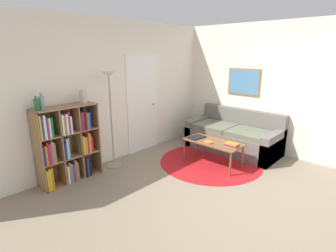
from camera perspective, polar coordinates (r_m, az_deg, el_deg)
ground_plane at (r=4.00m, az=17.72°, el=-15.34°), size 14.00×14.00×0.00m
wall_back at (r=5.20m, az=-8.69°, el=7.52°), size 7.08×0.11×2.60m
wall_right at (r=5.93m, az=15.90°, el=8.25°), size 0.08×5.66×2.60m
rug at (r=5.11m, az=9.22°, el=-7.66°), size 1.92×1.92×0.01m
bookshelf at (r=4.43m, az=-21.33°, el=-3.88°), size 0.96×0.34×1.23m
floor_lamp at (r=4.60m, az=-12.58°, el=7.09°), size 0.29×0.29×1.71m
couch at (r=5.73m, az=14.17°, el=-2.28°), size 0.89×1.89×0.84m
coffee_table at (r=4.87m, az=9.71°, el=-3.85°), size 0.50×1.08×0.45m
laptop at (r=5.01m, az=6.26°, el=-2.45°), size 0.35×0.25×0.02m
bowl at (r=4.73m, az=8.79°, el=-3.56°), size 0.13×0.13×0.04m
book_stack_on_table at (r=4.64m, az=13.74°, el=-4.04°), size 0.16×0.23×0.06m
bottle_left at (r=4.12m, az=-26.70°, el=4.21°), size 0.07×0.07×0.20m
bottle_middle at (r=4.18m, az=-25.79°, el=4.64°), size 0.08×0.08×0.23m
vase_on_shelf at (r=4.42m, az=-17.97°, el=6.09°), size 0.12×0.12×0.21m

